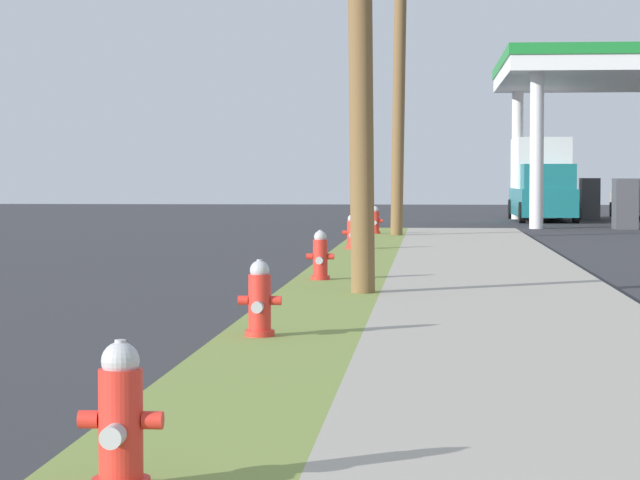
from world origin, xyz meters
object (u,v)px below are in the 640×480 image
Objects in this scene: car_tan_by_near_pump at (639,200)px; fire_hydrant_third at (320,258)px; truck_teal_at_forecourt at (542,181)px; fire_hydrant_nearest at (121,425)px; fire_hydrant_fifth at (375,222)px; fire_hydrant_fourth at (352,234)px; utility_pole_background at (399,74)px; fire_hydrant_second at (260,303)px.

fire_hydrant_third is at bearing -105.74° from car_tan_by_near_pump.
fire_hydrant_nearest is at bearing -97.14° from truck_teal_at_forecourt.
fire_hydrant_fifth is at bearing -117.64° from car_tan_by_near_pump.
fire_hydrant_third and fire_hydrant_fourth have the same top height.
car_tan_by_near_pump is (9.98, 35.41, 0.28)m from fire_hydrant_third.
fire_hydrant_fourth is 0.12× the size of truck_teal_at_forecourt.
fire_hydrant_fifth is 21.18m from car_tan_by_near_pump.
truck_teal_at_forecourt is (5.68, 45.40, 1.04)m from fire_hydrant_nearest.
utility_pole_background is at bearing 86.99° from fire_hydrant_third.
fire_hydrant_nearest and fire_hydrant_second have the same top height.
fire_hydrant_nearest is at bearing -89.63° from fire_hydrant_fourth.
fire_hydrant_second is 1.00× the size of fire_hydrant_third.
fire_hydrant_nearest and fire_hydrant_third have the same top height.
fire_hydrant_third is (-0.12, 13.84, 0.00)m from fire_hydrant_nearest.
fire_hydrant_fifth is (0.03, 30.49, 0.00)m from fire_hydrant_nearest.
fire_hydrant_third is 36.79m from car_tan_by_near_pump.
utility_pole_background is at bearing 87.95° from fire_hydrant_second.
fire_hydrant_second is at bearing 91.10° from fire_hydrant_nearest.
truck_teal_at_forecourt reaches higher than fire_hydrant_fourth.
fire_hydrant_second is at bearing -103.15° from car_tan_by_near_pump.
fire_hydrant_fifth is at bearing 89.95° from fire_hydrant_nearest.
car_tan_by_near_pump is at bearing 69.45° from fire_hydrant_fourth.
fire_hydrant_fifth is at bearing 89.63° from fire_hydrant_second.
fire_hydrant_fourth is 7.91m from fire_hydrant_fifth.
utility_pole_background is (0.67, -1.11, 3.89)m from fire_hydrant_fifth.
fire_hydrant_fourth is at bearing -97.02° from utility_pole_background.
fire_hydrant_nearest is 0.09× the size of utility_pole_background.
utility_pole_background is at bearing 82.98° from fire_hydrant_fourth.
fire_hydrant_third is at bearing 89.99° from fire_hydrant_second.
car_tan_by_near_pump is (10.00, 26.67, 0.28)m from fire_hydrant_fourth.
fire_hydrant_fourth is (-0.14, 22.57, 0.00)m from fire_hydrant_nearest.
fire_hydrant_nearest is 1.00× the size of fire_hydrant_third.
car_tan_by_near_pump is (9.98, 42.72, 0.28)m from fire_hydrant_second.
fire_hydrant_third is at bearing -100.43° from truck_teal_at_forecourt.
truck_teal_at_forecourt is (4.99, 16.02, -2.85)m from utility_pole_background.
utility_pole_background is (0.82, 15.53, 3.89)m from fire_hydrant_third.
fire_hydrant_fifth is 15.98m from truck_teal_at_forecourt.
car_tan_by_near_pump is at bearing 65.25° from utility_pole_background.
fire_hydrant_third and fire_hydrant_fifth have the same top height.
truck_teal_at_forecourt is (5.81, 38.87, 1.04)m from fire_hydrant_second.
fire_hydrant_fourth is 1.00× the size of fire_hydrant_fifth.
car_tan_by_near_pump reaches higher than fire_hydrant_fourth.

